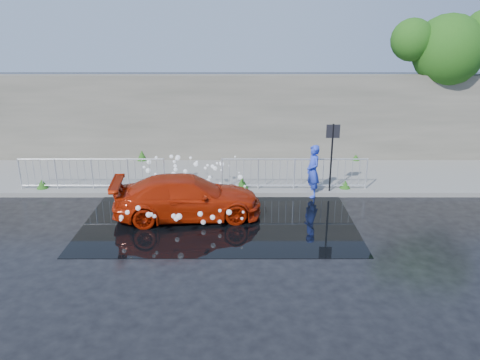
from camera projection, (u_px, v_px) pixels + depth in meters
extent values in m
plane|color=black|center=(200.00, 234.00, 13.21)|extent=(90.00, 90.00, 0.00)
cube|color=gray|center=(211.00, 176.00, 17.93)|extent=(30.00, 4.00, 0.15)
cube|color=gray|center=(207.00, 194.00, 16.03)|extent=(30.00, 0.25, 0.16)
cube|color=#565348|center=(213.00, 118.00, 19.43)|extent=(30.00, 0.60, 3.50)
cube|color=black|center=(220.00, 219.00, 14.16)|extent=(8.00, 5.00, 0.01)
cylinder|color=black|center=(331.00, 160.00, 15.75)|extent=(0.06, 0.06, 2.50)
cube|color=black|center=(333.00, 131.00, 15.43)|extent=(0.45, 0.04, 0.45)
cylinder|color=#332114|center=(445.00, 99.00, 20.19)|extent=(0.36, 0.36, 5.00)
sphere|color=#184811|center=(448.00, 50.00, 18.76)|extent=(2.87, 2.87, 2.87)
sphere|color=#184811|center=(412.00, 40.00, 18.63)|extent=(1.70, 1.70, 1.70)
cylinder|color=silver|center=(20.00, 174.00, 16.16)|extent=(0.05, 0.05, 1.10)
cylinder|color=silver|center=(164.00, 174.00, 16.16)|extent=(0.05, 0.05, 1.10)
cylinder|color=silver|center=(91.00, 159.00, 15.99)|extent=(5.00, 0.04, 0.04)
cylinder|color=silver|center=(93.00, 185.00, 16.30)|extent=(5.00, 0.04, 0.04)
cylinder|color=silver|center=(222.00, 174.00, 16.16)|extent=(0.05, 0.05, 1.10)
cylinder|color=silver|center=(366.00, 174.00, 16.17)|extent=(0.05, 0.05, 1.10)
cylinder|color=silver|center=(295.00, 159.00, 16.00)|extent=(5.00, 0.04, 0.04)
cylinder|color=silver|center=(294.00, 185.00, 16.30)|extent=(5.00, 0.04, 0.04)
cone|color=#144312|center=(42.00, 184.00, 16.33)|extent=(0.40, 0.40, 0.32)
cone|color=#144312|center=(151.00, 184.00, 16.34)|extent=(0.36, 0.36, 0.27)
cone|color=#144312|center=(242.00, 183.00, 16.33)|extent=(0.44, 0.44, 0.39)
cone|color=#144312|center=(345.00, 184.00, 16.34)|extent=(0.38, 0.38, 0.28)
cone|color=#144312|center=(142.00, 155.00, 19.63)|extent=(0.42, 0.42, 0.43)
cone|color=#144312|center=(356.00, 157.00, 19.67)|extent=(0.34, 0.34, 0.24)
sphere|color=white|center=(221.00, 164.00, 16.52)|extent=(0.11, 0.11, 0.11)
sphere|color=white|center=(197.00, 162.00, 16.70)|extent=(0.09, 0.09, 0.09)
sphere|color=white|center=(222.00, 164.00, 16.61)|extent=(0.16, 0.16, 0.16)
sphere|color=white|center=(210.00, 177.00, 15.89)|extent=(0.13, 0.13, 0.13)
sphere|color=white|center=(148.00, 171.00, 16.22)|extent=(0.18, 0.18, 0.18)
sphere|color=white|center=(174.00, 179.00, 15.72)|extent=(0.12, 0.12, 0.12)
sphere|color=white|center=(240.00, 177.00, 15.95)|extent=(0.17, 0.17, 0.17)
sphere|color=white|center=(151.00, 181.00, 15.67)|extent=(0.08, 0.08, 0.08)
sphere|color=white|center=(235.00, 157.00, 16.94)|extent=(0.07, 0.07, 0.07)
sphere|color=white|center=(177.00, 184.00, 15.56)|extent=(0.09, 0.09, 0.09)
sphere|color=white|center=(178.00, 157.00, 16.89)|extent=(0.18, 0.18, 0.18)
sphere|color=white|center=(220.00, 163.00, 16.67)|extent=(0.08, 0.08, 0.08)
sphere|color=white|center=(195.00, 178.00, 15.94)|extent=(0.11, 0.11, 0.11)
sphere|color=white|center=(171.00, 157.00, 16.84)|extent=(0.14, 0.14, 0.14)
sphere|color=white|center=(245.00, 186.00, 15.58)|extent=(0.09, 0.09, 0.09)
sphere|color=white|center=(185.00, 171.00, 16.24)|extent=(0.16, 0.16, 0.16)
sphere|color=white|center=(155.00, 202.00, 15.08)|extent=(0.18, 0.18, 0.18)
sphere|color=white|center=(217.00, 163.00, 16.76)|extent=(0.09, 0.09, 0.09)
sphere|color=white|center=(156.00, 157.00, 17.05)|extent=(0.10, 0.10, 0.10)
sphere|color=white|center=(239.00, 173.00, 16.22)|extent=(0.06, 0.06, 0.06)
sphere|color=white|center=(191.00, 158.00, 16.89)|extent=(0.10, 0.10, 0.10)
sphere|color=white|center=(155.00, 174.00, 16.20)|extent=(0.08, 0.08, 0.08)
sphere|color=white|center=(177.00, 159.00, 16.62)|extent=(0.13, 0.13, 0.13)
sphere|color=white|center=(174.00, 162.00, 16.65)|extent=(0.11, 0.11, 0.11)
sphere|color=white|center=(174.00, 174.00, 16.08)|extent=(0.18, 0.18, 0.18)
sphere|color=white|center=(215.00, 168.00, 16.34)|extent=(0.16, 0.16, 0.16)
sphere|color=white|center=(205.00, 168.00, 16.52)|extent=(0.10, 0.10, 0.10)
sphere|color=white|center=(221.00, 170.00, 16.11)|extent=(0.07, 0.07, 0.07)
sphere|color=white|center=(220.00, 184.00, 15.53)|extent=(0.10, 0.10, 0.10)
sphere|color=white|center=(229.00, 166.00, 16.22)|extent=(0.06, 0.06, 0.06)
sphere|color=white|center=(193.00, 179.00, 15.85)|extent=(0.15, 0.15, 0.15)
sphere|color=white|center=(214.00, 196.00, 15.22)|extent=(0.08, 0.08, 0.08)
sphere|color=white|center=(170.00, 187.00, 15.69)|extent=(0.07, 0.07, 0.07)
sphere|color=white|center=(150.00, 190.00, 15.41)|extent=(0.10, 0.10, 0.10)
sphere|color=white|center=(237.00, 195.00, 15.29)|extent=(0.06, 0.06, 0.06)
sphere|color=white|center=(175.00, 166.00, 16.25)|extent=(0.12, 0.12, 0.12)
sphere|color=white|center=(213.00, 166.00, 16.42)|extent=(0.14, 0.14, 0.14)
sphere|color=white|center=(176.00, 170.00, 16.15)|extent=(0.15, 0.15, 0.15)
sphere|color=white|center=(208.00, 180.00, 15.76)|extent=(0.13, 0.13, 0.13)
sphere|color=white|center=(144.00, 167.00, 16.38)|extent=(0.10, 0.10, 0.10)
sphere|color=white|center=(208.00, 165.00, 16.39)|extent=(0.10, 0.10, 0.10)
sphere|color=white|center=(196.00, 164.00, 16.60)|extent=(0.17, 0.17, 0.17)
sphere|color=white|center=(211.00, 202.00, 15.10)|extent=(0.08, 0.08, 0.08)
sphere|color=white|center=(149.00, 162.00, 16.38)|extent=(0.17, 0.17, 0.17)
sphere|color=white|center=(155.00, 196.00, 15.25)|extent=(0.10, 0.10, 0.10)
sphere|color=white|center=(220.00, 222.00, 13.41)|extent=(0.12, 0.12, 0.12)
sphere|color=white|center=(242.00, 219.00, 13.06)|extent=(0.08, 0.08, 0.08)
sphere|color=white|center=(243.00, 212.00, 12.46)|extent=(0.07, 0.07, 0.07)
sphere|color=white|center=(138.00, 208.00, 12.36)|extent=(0.14, 0.14, 0.14)
sphere|color=white|center=(200.00, 214.00, 12.29)|extent=(0.14, 0.14, 0.14)
sphere|color=white|center=(174.00, 216.00, 11.99)|extent=(0.13, 0.13, 0.13)
sphere|color=white|center=(127.00, 212.00, 12.79)|extent=(0.13, 0.13, 0.13)
sphere|color=white|center=(213.00, 217.00, 13.17)|extent=(0.15, 0.15, 0.15)
sphere|color=white|center=(229.00, 212.00, 12.56)|extent=(0.16, 0.16, 0.16)
sphere|color=white|center=(151.00, 214.00, 12.86)|extent=(0.11, 0.11, 0.11)
sphere|color=white|center=(154.00, 216.00, 12.93)|extent=(0.11, 0.11, 0.11)
sphere|color=white|center=(220.00, 211.00, 12.52)|extent=(0.09, 0.09, 0.09)
sphere|color=white|center=(149.00, 215.00, 12.47)|extent=(0.15, 0.15, 0.15)
sphere|color=white|center=(176.00, 219.00, 13.35)|extent=(0.14, 0.14, 0.14)
sphere|color=white|center=(179.00, 216.00, 12.81)|extent=(0.17, 0.17, 0.17)
sphere|color=white|center=(121.00, 220.00, 12.94)|extent=(0.08, 0.08, 0.08)
sphere|color=white|center=(121.00, 217.00, 12.97)|extent=(0.13, 0.13, 0.13)
sphere|color=white|center=(203.00, 222.00, 13.54)|extent=(0.15, 0.15, 0.15)
imported|color=#A31D06|center=(188.00, 197.00, 14.15)|extent=(4.61, 2.28, 1.29)
imported|color=blue|center=(313.00, 171.00, 15.77)|extent=(0.56, 0.73, 1.80)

